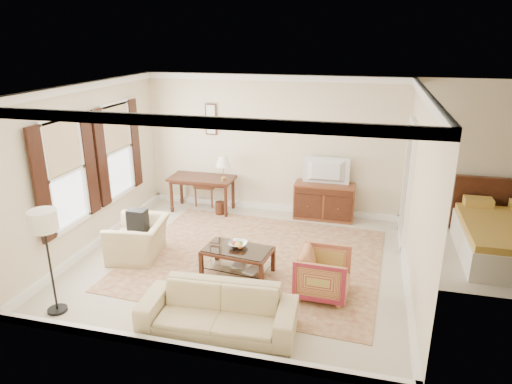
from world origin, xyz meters
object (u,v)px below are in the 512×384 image
at_px(sideboard, 324,201).
at_px(club_armchair, 138,233).
at_px(coffee_table, 238,255).
at_px(striped_armchair, 323,271).
at_px(writing_desk, 202,182).
at_px(tv, 326,163).
at_px(sofa, 218,303).

xyz_separation_m(sideboard, club_armchair, (-2.91, -2.52, 0.07)).
distance_m(sideboard, coffee_table, 2.91).
bearing_deg(striped_armchair, writing_desk, 48.29).
relative_size(writing_desk, striped_armchair, 1.79).
bearing_deg(writing_desk, sideboard, 3.93).
bearing_deg(coffee_table, striped_armchair, -11.57).
xyz_separation_m(sideboard, tv, (0.00, -0.02, 0.83)).
bearing_deg(sideboard, writing_desk, -176.07).
bearing_deg(tv, writing_desk, 3.50).
xyz_separation_m(writing_desk, striped_armchair, (2.92, -2.81, -0.26)).
bearing_deg(club_armchair, striped_armchair, 73.37).
height_order(writing_desk, sofa, sofa).
bearing_deg(writing_desk, sofa, -66.87).
bearing_deg(coffee_table, writing_desk, 121.32).
relative_size(writing_desk, sideboard, 1.13).
distance_m(coffee_table, striped_armchair, 1.42).
relative_size(tv, club_armchair, 0.89).
bearing_deg(writing_desk, club_armchair, -97.21).
distance_m(writing_desk, sofa, 4.35).
xyz_separation_m(striped_armchair, club_armchair, (-3.22, 0.47, 0.06)).
bearing_deg(coffee_table, tv, 68.09).
bearing_deg(sideboard, striped_armchair, -84.11).
relative_size(writing_desk, tv, 1.53).
relative_size(tv, coffee_table, 0.80).
bearing_deg(writing_desk, striped_armchair, -43.85).
bearing_deg(coffee_table, sofa, -83.47).
distance_m(tv, coffee_table, 3.02).
bearing_deg(tv, sideboard, -90.00).
bearing_deg(sofa, striped_armchair, 41.00).
bearing_deg(tv, coffee_table, 68.09).
relative_size(sideboard, sofa, 0.61).
height_order(writing_desk, tv, tv).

